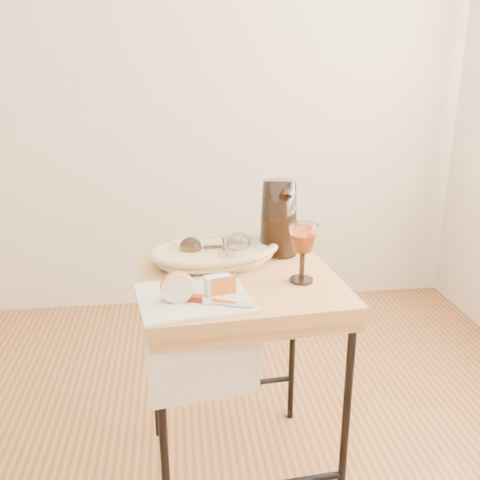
{
  "coord_description": "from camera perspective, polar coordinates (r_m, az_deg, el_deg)",
  "views": [
    {
      "loc": [
        0.19,
        -1.14,
        1.36
      ],
      "look_at": [
        0.37,
        0.33,
        0.86
      ],
      "focal_mm": 39.85,
      "sensor_mm": 36.0,
      "label": 1
    }
  ],
  "objects": [
    {
      "name": "pitcher",
      "position": [
        1.78,
        4.17,
        2.39
      ],
      "size": [
        0.22,
        0.28,
        0.29
      ],
      "primitive_type": null,
      "rotation": [
        0.0,
        0.0,
        -0.22
      ],
      "color": "black",
      "rests_on": "side_table"
    },
    {
      "name": "goblet_lying_a",
      "position": [
        1.72,
        -3.8,
        -0.77
      ],
      "size": [
        0.12,
        0.07,
        0.07
      ],
      "primitive_type": null,
      "rotation": [
        0.0,
        0.0,
        3.14
      ],
      "color": "brown",
      "rests_on": "bread_basket"
    },
    {
      "name": "apple_half",
      "position": [
        1.44,
        -6.74,
        -4.88
      ],
      "size": [
        0.09,
        0.05,
        0.08
      ],
      "primitive_type": "ellipsoid",
      "rotation": [
        0.0,
        0.0,
        0.0
      ],
      "color": "red",
      "rests_on": "tea_towel"
    },
    {
      "name": "table_knife",
      "position": [
        1.43,
        -3.25,
        -6.39
      ],
      "size": [
        0.22,
        0.11,
        0.02
      ],
      "primitive_type": null,
      "rotation": [
        0.0,
        0.0,
        -0.39
      ],
      "color": "silver",
      "rests_on": "tea_towel"
    },
    {
      "name": "goblet_lying_b",
      "position": [
        1.69,
        -0.71,
        -0.94
      ],
      "size": [
        0.13,
        0.16,
        0.08
      ],
      "primitive_type": null,
      "rotation": [
        0.0,
        0.0,
        1.12
      ],
      "color": "white",
      "rests_on": "bread_basket"
    },
    {
      "name": "tea_towel",
      "position": [
        1.48,
        -5.03,
        -6.07
      ],
      "size": [
        0.34,
        0.31,
        0.01
      ],
      "primitive_type": "cube",
      "rotation": [
        0.0,
        0.0,
        0.16
      ],
      "color": "silver",
      "rests_on": "side_table"
    },
    {
      "name": "side_table",
      "position": [
        1.8,
        -0.08,
        -14.84
      ],
      "size": [
        0.63,
        0.63,
        0.74
      ],
      "primitive_type": null,
      "rotation": [
        0.0,
        0.0,
        0.08
      ],
      "color": "brown",
      "rests_on": "floor"
    },
    {
      "name": "wine_goblet",
      "position": [
        1.56,
        6.7,
        -1.36
      ],
      "size": [
        0.11,
        0.11,
        0.18
      ],
      "primitive_type": null,
      "rotation": [
        0.0,
        0.0,
        -0.23
      ],
      "color": "white",
      "rests_on": "side_table"
    },
    {
      "name": "apple_wedge",
      "position": [
        1.48,
        -2.36,
        -4.76
      ],
      "size": [
        0.08,
        0.05,
        0.05
      ],
      "primitive_type": "cube",
      "rotation": [
        0.0,
        0.0,
        0.24
      ],
      "color": "beige",
      "rests_on": "tea_towel"
    },
    {
      "name": "wall_back",
      "position": [
        2.95,
        -11.33,
        17.94
      ],
      "size": [
        3.6,
        0.0,
        2.7
      ],
      "primitive_type": "cube",
      "color": "beige",
      "rests_on": "ground"
    },
    {
      "name": "bread_basket",
      "position": [
        1.72,
        -2.64,
        -1.62
      ],
      "size": [
        0.42,
        0.34,
        0.05
      ],
      "primitive_type": null,
      "rotation": [
        0.0,
        0.0,
        0.25
      ],
      "color": "#9A7B45",
      "rests_on": "side_table"
    }
  ]
}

